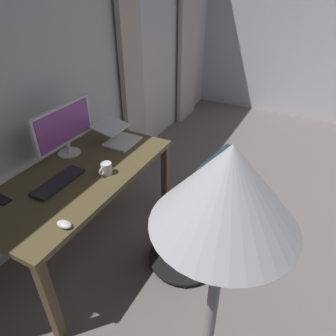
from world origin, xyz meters
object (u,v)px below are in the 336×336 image
object	(u,v)px
laptop	(118,136)
computer_mouse	(64,224)
computer_monitor	(64,127)
cell_phone_by_monitor	(1,199)
desk	(80,182)
mug_tea	(106,169)
office_chair	(193,220)
computer_keyboard	(59,182)
floor_lamp	(219,257)

from	to	relation	value
laptop	computer_mouse	distance (m)	1.07
computer_monitor	laptop	world-z (taller)	computer_monitor
computer_mouse	cell_phone_by_monitor	xyz separation A→B (m)	(0.00, -0.55, -0.01)
desk	mug_tea	distance (m)	0.25
computer_monitor	desk	bearing A→B (deg)	54.55
computer_monitor	computer_mouse	distance (m)	0.90
computer_mouse	laptop	bearing A→B (deg)	-161.81
desk	computer_monitor	bearing A→B (deg)	-125.45
desk	computer_mouse	bearing A→B (deg)	33.24
desk	office_chair	xyz separation A→B (m)	(-0.19, 0.85, -0.17)
mug_tea	computer_keyboard	bearing A→B (deg)	-40.69
desk	computer_mouse	distance (m)	0.58
floor_lamp	desk	bearing A→B (deg)	-123.84
office_chair	computer_mouse	size ratio (longest dim) A/B	10.44
computer_keyboard	computer_mouse	bearing A→B (deg)	48.14
computer_mouse	cell_phone_by_monitor	world-z (taller)	computer_mouse
computer_keyboard	cell_phone_by_monitor	distance (m)	0.37
laptop	mug_tea	size ratio (longest dim) A/B	2.82
computer_keyboard	desk	bearing A→B (deg)	169.57
cell_phone_by_monitor	floor_lamp	bearing A→B (deg)	78.03
desk	laptop	xyz separation A→B (m)	(-0.54, -0.02, 0.14)
mug_tea	floor_lamp	bearing A→B (deg)	49.34
laptop	mug_tea	distance (m)	0.50
laptop	office_chair	bearing A→B (deg)	67.59
office_chair	computer_keyboard	xyz separation A→B (m)	(0.35, -0.89, 0.26)
computer_keyboard	floor_lamp	xyz separation A→B (m)	(0.73, 1.38, 0.71)
laptop	desk	bearing A→B (deg)	1.79
computer_monitor	computer_mouse	xyz separation A→B (m)	(0.66, 0.57, -0.22)
desk	computer_keyboard	xyz separation A→B (m)	(0.17, -0.03, 0.10)
desk	mug_tea	size ratio (longest dim) A/B	12.41
laptop	cell_phone_by_monitor	distance (m)	1.04
cell_phone_by_monitor	mug_tea	size ratio (longest dim) A/B	1.17
office_chair	laptop	xyz separation A→B (m)	(-0.35, -0.88, 0.31)
computer_monitor	mug_tea	world-z (taller)	computer_monitor
computer_monitor	computer_mouse	world-z (taller)	computer_monitor
office_chair	computer_mouse	world-z (taller)	office_chair
computer_monitor	computer_keyboard	bearing A→B (deg)	33.04
mug_tea	cell_phone_by_monitor	bearing A→B (deg)	-36.94
computer_monitor	mug_tea	bearing A→B (deg)	77.88
laptop	computer_mouse	size ratio (longest dim) A/B	3.48
computer_monitor	floor_lamp	size ratio (longest dim) A/B	0.34
floor_lamp	laptop	bearing A→B (deg)	-136.51
office_chair	cell_phone_by_monitor	distance (m)	1.30
office_chair	floor_lamp	bearing A→B (deg)	-147.06
computer_keyboard	mug_tea	bearing A→B (deg)	139.31
office_chair	floor_lamp	xyz separation A→B (m)	(1.09, 0.49, 0.97)
office_chair	floor_lamp	size ratio (longest dim) A/B	0.60
desk	floor_lamp	size ratio (longest dim) A/B	0.88
desk	office_chair	distance (m)	0.89
computer_mouse	cell_phone_by_monitor	bearing A→B (deg)	-89.64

